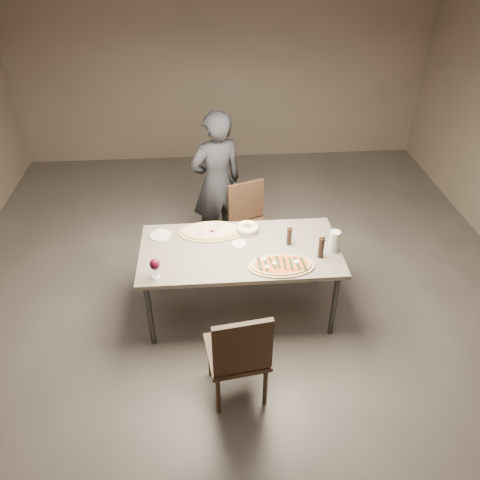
{
  "coord_description": "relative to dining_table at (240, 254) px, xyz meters",
  "views": [
    {
      "loc": [
        -0.26,
        -3.36,
        3.27
      ],
      "look_at": [
        0.0,
        0.0,
        0.85
      ],
      "focal_mm": 35.0,
      "sensor_mm": 36.0,
      "label": 1
    }
  ],
  "objects": [
    {
      "name": "chair_far",
      "position": [
        0.17,
        0.85,
        -0.19
      ],
      "size": [
        0.54,
        0.54,
        0.9
      ],
      "rotation": [
        0.0,
        0.0,
        3.48
      ],
      "color": "#3B2719",
      "rests_on": "ground"
    },
    {
      "name": "chair_near",
      "position": [
        -0.08,
        -1.02,
        -0.15
      ],
      "size": [
        0.52,
        0.52,
        0.96
      ],
      "rotation": [
        0.0,
        0.0,
        0.14
      ],
      "color": "#3B2719",
      "rests_on": "ground"
    },
    {
      "name": "wine_glass",
      "position": [
        -0.72,
        -0.34,
        0.19
      ],
      "size": [
        0.08,
        0.08,
        0.19
      ],
      "rotation": [
        0.0,
        0.0,
        0.33
      ],
      "color": "silver",
      "rests_on": "dining_table"
    },
    {
      "name": "carafe",
      "position": [
        0.83,
        -0.08,
        0.16
      ],
      "size": [
        0.1,
        0.1,
        0.2
      ],
      "rotation": [
        0.0,
        0.0,
        -0.42
      ],
      "color": "silver",
      "rests_on": "dining_table"
    },
    {
      "name": "side_plate",
      "position": [
        -0.73,
        0.26,
        0.06
      ],
      "size": [
        0.2,
        0.2,
        0.01
      ],
      "rotation": [
        0.0,
        0.0,
        -0.22
      ],
      "color": "white",
      "rests_on": "dining_table"
    },
    {
      "name": "bread_basket",
      "position": [
        0.09,
        0.26,
        0.1
      ],
      "size": [
        0.21,
        0.21,
        0.07
      ],
      "rotation": [
        0.0,
        0.0,
        0.36
      ],
      "color": "#ECE7BF",
      "rests_on": "dining_table"
    },
    {
      "name": "zucchini_pizza",
      "position": [
        0.33,
        -0.28,
        0.07
      ],
      "size": [
        0.58,
        0.32,
        0.05
      ],
      "rotation": [
        0.0,
        0.0,
        -0.22
      ],
      "color": "tan",
      "rests_on": "dining_table"
    },
    {
      "name": "oil_dish",
      "position": [
        -0.0,
        0.06,
        0.07
      ],
      "size": [
        0.14,
        0.14,
        0.02
      ],
      "rotation": [
        0.0,
        0.0,
        -0.04
      ],
      "color": "white",
      "rests_on": "dining_table"
    },
    {
      "name": "dining_table",
      "position": [
        0.0,
        0.0,
        0.0
      ],
      "size": [
        1.8,
        0.9,
        0.75
      ],
      "color": "slate",
      "rests_on": "ground"
    },
    {
      "name": "room",
      "position": [
        0.0,
        0.0,
        0.71
      ],
      "size": [
        7.0,
        7.0,
        7.0
      ],
      "color": "#5C554F",
      "rests_on": "ground"
    },
    {
      "name": "diner",
      "position": [
        -0.17,
        1.12,
        0.12
      ],
      "size": [
        0.7,
        0.58,
        1.63
      ],
      "primitive_type": "imported",
      "rotation": [
        0.0,
        0.0,
        3.52
      ],
      "color": "black",
      "rests_on": "ground"
    },
    {
      "name": "pepper_mill_right",
      "position": [
        0.69,
        -0.17,
        0.16
      ],
      "size": [
        0.06,
        0.06,
        0.22
      ],
      "rotation": [
        0.0,
        0.0,
        0.38
      ],
      "color": "black",
      "rests_on": "dining_table"
    },
    {
      "name": "ham_pizza",
      "position": [
        -0.25,
        0.28,
        0.07
      ],
      "size": [
        0.63,
        0.35,
        0.04
      ],
      "rotation": [
        0.0,
        0.0,
        0.14
      ],
      "color": "tan",
      "rests_on": "dining_table"
    },
    {
      "name": "pepper_mill_left",
      "position": [
        0.45,
        0.04,
        0.15
      ],
      "size": [
        0.05,
        0.05,
        0.19
      ],
      "rotation": [
        0.0,
        0.0,
        0.14
      ],
      "color": "black",
      "rests_on": "dining_table"
    }
  ]
}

